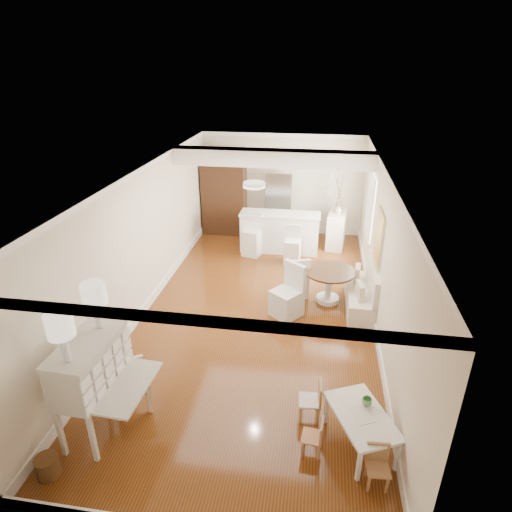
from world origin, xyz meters
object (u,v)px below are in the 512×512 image
(breakfast_counter, at_px, (280,232))
(bar_stool_left, at_px, (252,235))
(kids_chair_b, at_px, (310,400))
(slip_chair_near, at_px, (287,291))
(dining_table, at_px, (328,286))
(sideboard, at_px, (336,229))
(bar_stool_right, at_px, (292,245))
(pantry_cabinet, at_px, (224,194))
(wicker_basket, at_px, (48,466))
(kids_chair_c, at_px, (378,467))
(kids_table, at_px, (360,430))
(fridge, at_px, (291,206))
(secretary_bureau, at_px, (94,387))
(gustavian_armchair, at_px, (130,379))
(kids_chair_a, at_px, (312,436))
(slip_chair_far, at_px, (297,276))

(breakfast_counter, bearing_deg, bar_stool_left, -149.96)
(kids_chair_b, height_order, slip_chair_near, slip_chair_near)
(dining_table, bearing_deg, breakfast_counter, 117.47)
(slip_chair_near, relative_size, sideboard, 1.08)
(bar_stool_right, height_order, pantry_cabinet, pantry_cabinet)
(wicker_basket, xyz_separation_m, bar_stool_right, (2.47, 6.43, 0.33))
(dining_table, height_order, pantry_cabinet, pantry_cabinet)
(kids_chair_c, distance_m, bar_stool_left, 6.75)
(kids_table, relative_size, breakfast_counter, 0.51)
(bar_stool_right, distance_m, fridge, 1.80)
(secretary_bureau, xyz_separation_m, bar_stool_left, (1.13, 5.94, -0.17))
(dining_table, xyz_separation_m, slip_chair_near, (-0.81, -0.66, 0.18))
(slip_chair_near, distance_m, bar_stool_right, 2.41)
(gustavian_armchair, distance_m, wicker_basket, 1.41)
(gustavian_armchair, bearing_deg, slip_chair_near, -64.61)
(slip_chair_near, distance_m, pantry_cabinet, 4.75)
(breakfast_counter, bearing_deg, kids_table, -74.62)
(kids_table, distance_m, kids_chair_b, 0.76)
(gustavian_armchair, xyz_separation_m, slip_chair_near, (1.99, 2.77, 0.05))
(kids_chair_a, distance_m, dining_table, 3.87)
(secretary_bureau, distance_m, bar_stool_left, 6.05)
(dining_table, distance_m, sideboard, 3.00)
(kids_chair_a, height_order, pantry_cabinet, pantry_cabinet)
(breakfast_counter, height_order, bar_stool_left, bar_stool_left)
(wicker_basket, bearing_deg, dining_table, 54.48)
(kids_table, height_order, kids_chair_c, kids_chair_c)
(secretary_bureau, relative_size, slip_chair_near, 1.33)
(gustavian_armchair, relative_size, pantry_cabinet, 0.42)
(gustavian_armchair, distance_m, slip_chair_far, 4.18)
(kids_table, distance_m, dining_table, 3.68)
(kids_chair_a, xyz_separation_m, bar_stool_right, (-0.68, 5.61, 0.20))
(breakfast_counter, bearing_deg, kids_chair_a, -80.38)
(slip_chair_far, distance_m, bar_stool_right, 1.60)
(dining_table, relative_size, slip_chair_far, 1.15)
(kids_table, relative_size, bar_stool_right, 1.10)
(wicker_basket, height_order, bar_stool_right, bar_stool_right)
(kids_chair_a, bearing_deg, wicker_basket, -69.30)
(secretary_bureau, height_order, slip_chair_near, secretary_bureau)
(breakfast_counter, bearing_deg, secretary_bureau, -105.87)
(kids_chair_b, relative_size, fridge, 0.35)
(slip_chair_far, bearing_deg, kids_table, 87.72)
(wicker_basket, distance_m, slip_chair_far, 5.54)
(kids_chair_c, bearing_deg, bar_stool_right, 100.14)
(wicker_basket, bearing_deg, slip_chair_near, 57.77)
(slip_chair_far, bearing_deg, bar_stool_right, -100.33)
(slip_chair_near, distance_m, sideboard, 3.79)
(pantry_cabinet, height_order, fridge, pantry_cabinet)
(bar_stool_left, bearing_deg, slip_chair_near, -53.83)
(kids_chair_c, bearing_deg, breakfast_counter, 101.90)
(kids_chair_a, bearing_deg, kids_chair_b, -168.83)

